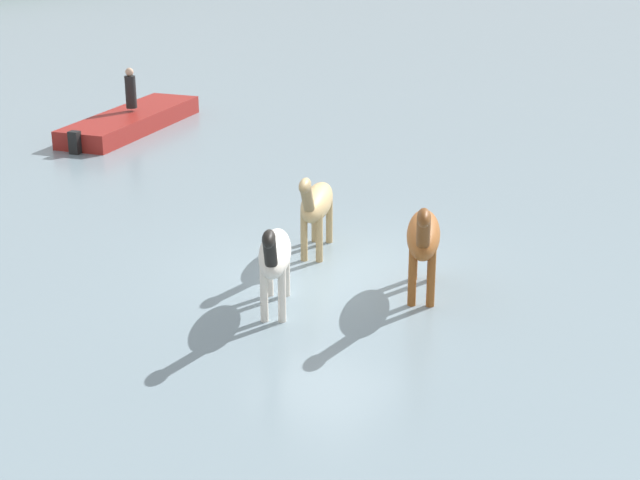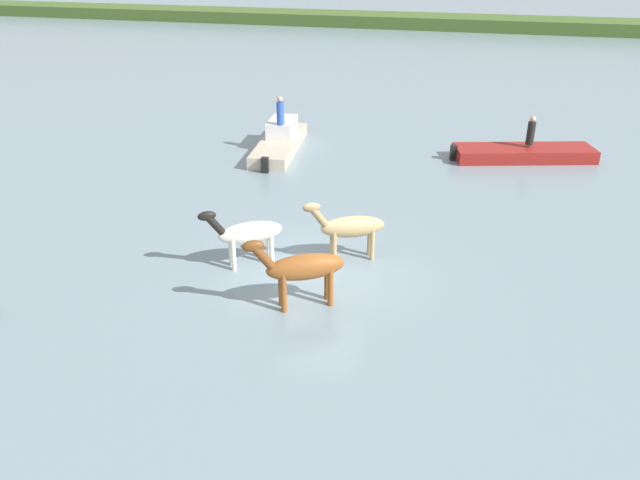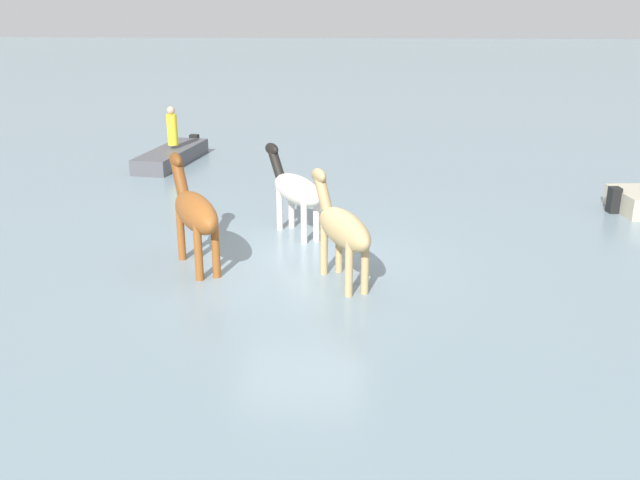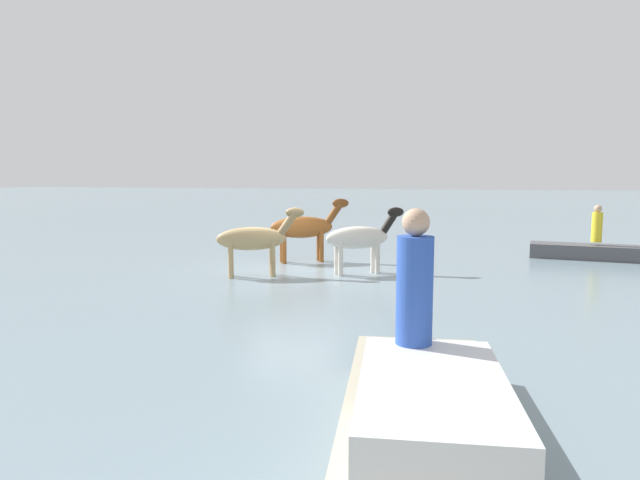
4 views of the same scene
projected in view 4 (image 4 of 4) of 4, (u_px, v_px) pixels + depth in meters
The scene contains 8 objects.
ground_plane at pixel (292, 273), 15.40m from camera, with size 189.23×189.23×0.00m, color gray.
horse_rear_stallion at pixel (255, 239), 14.71m from camera, with size 2.27×1.37×1.83m.
horse_dun_straggler at pixel (305, 227), 17.19m from camera, with size 2.37×1.60×1.96m.
horse_dark_mare at pixel (360, 238), 15.09m from camera, with size 2.11×1.62×1.80m.
boat_launch_far at pixel (427, 458), 4.67m from camera, with size 2.20×5.74×1.36m.
boat_motor_center at pixel (593, 254), 17.86m from camera, with size 3.98×1.48×0.71m.
person_spotter_bow at pixel (415, 282), 4.82m from camera, with size 0.32×0.32×1.19m.
person_watcher_seated at pixel (597, 225), 17.70m from camera, with size 0.32×0.32×1.19m.
Camera 4 is at (-4.71, 14.47, 2.68)m, focal length 31.19 mm.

